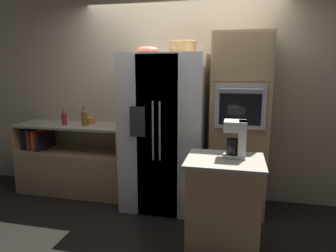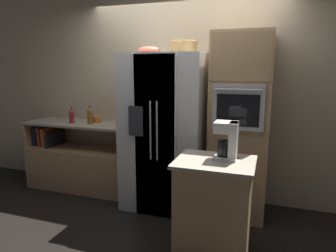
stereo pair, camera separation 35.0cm
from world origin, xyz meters
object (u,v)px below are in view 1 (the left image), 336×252
object	(u,v)px
wall_oven	(239,125)
bottle_short	(64,118)
coffee_maker	(237,138)
refrigerator	(165,132)
bottle_tall	(84,117)
wicker_basket	(183,47)
mug	(91,121)
fruit_bowl	(148,50)

from	to	relation	value
wall_oven	bottle_short	distance (m)	2.25
coffee_maker	refrigerator	bearing A→B (deg)	137.24
refrigerator	bottle_tall	bearing A→B (deg)	176.72
wicker_basket	bottle_short	world-z (taller)	wicker_basket
coffee_maker	mug	bearing A→B (deg)	153.16
wicker_basket	mug	size ratio (longest dim) A/B	2.41
wicker_basket	coffee_maker	size ratio (longest dim) A/B	0.97
refrigerator	coffee_maker	distance (m)	1.17
wall_oven	mug	size ratio (longest dim) A/B	15.52
wall_oven	coffee_maker	world-z (taller)	wall_oven
mug	bottle_short	bearing A→B (deg)	-154.73
bottle_short	fruit_bowl	bearing A→B (deg)	-2.20
coffee_maker	bottle_tall	bearing A→B (deg)	156.47
fruit_bowl	bottle_short	world-z (taller)	fruit_bowl
bottle_short	coffee_maker	xyz separation A→B (m)	(2.23, -0.83, 0.04)
wall_oven	coffee_maker	bearing A→B (deg)	-91.18
wall_oven	fruit_bowl	bearing A→B (deg)	-176.35
bottle_tall	bottle_short	bearing A→B (deg)	-176.47
refrigerator	mug	size ratio (longest dim) A/B	13.91
mug	wicker_basket	bearing A→B (deg)	-5.33
wall_oven	bottle_short	bearing A→B (deg)	-179.41
bottle_short	mug	size ratio (longest dim) A/B	1.60
wall_oven	mug	bearing A→B (deg)	176.45
refrigerator	bottle_short	distance (m)	1.39
refrigerator	mug	distance (m)	1.10
coffee_maker	wall_oven	bearing A→B (deg)	88.82
wall_oven	wicker_basket	xyz separation A→B (m)	(-0.67, 0.00, 0.89)
fruit_bowl	mug	size ratio (longest dim) A/B	1.98
refrigerator	fruit_bowl	size ratio (longest dim) A/B	7.02
mug	coffee_maker	xyz separation A→B (m)	(1.93, -0.98, 0.09)
fruit_bowl	bottle_tall	xyz separation A→B (m)	(-0.90, 0.06, -0.84)
refrigerator	bottle_tall	xyz separation A→B (m)	(-1.10, 0.06, 0.13)
bottle_tall	bottle_short	world-z (taller)	bottle_tall
coffee_maker	wicker_basket	bearing A→B (deg)	127.36
refrigerator	fruit_bowl	world-z (taller)	fruit_bowl
bottle_short	coffee_maker	size ratio (longest dim) A/B	0.65
wall_oven	bottle_tall	world-z (taller)	wall_oven
mug	wall_oven	bearing A→B (deg)	-3.55
wall_oven	bottle_short	world-z (taller)	wall_oven
mug	coffee_maker	bearing A→B (deg)	-26.84
wicker_basket	bottle_tall	bearing A→B (deg)	-179.66
fruit_bowl	mug	distance (m)	1.27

